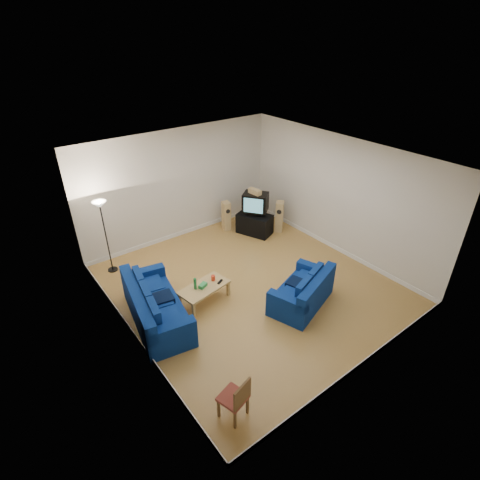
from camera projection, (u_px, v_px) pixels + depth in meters
room at (251, 230)px, 8.45m from camera, size 6.01×6.51×3.21m
sofa_three_seat at (154, 309)px, 7.96m from camera, size 1.38×2.41×0.88m
sofa_loveseat at (304, 293)px, 8.45m from camera, size 1.84×1.39×0.82m
coffee_table at (204, 288)px, 8.51m from camera, size 1.24×0.77×0.42m
bottle at (195, 284)px, 8.34m from camera, size 0.07×0.07×0.28m
tissue_box at (203, 285)px, 8.45m from camera, size 0.23×0.18×0.08m
red_canister at (213, 278)px, 8.66m from camera, size 0.10×0.10×0.13m
remote at (220, 282)px, 8.62m from camera, size 0.18×0.13×0.02m
tv_stand at (255, 224)px, 11.36m from camera, size 0.91×1.16×0.62m
av_receiver at (255, 212)px, 11.22m from camera, size 0.57×0.58×0.11m
television at (255, 202)px, 11.07m from camera, size 0.84×0.88×0.55m
centre_speaker at (255, 192)px, 10.87m from camera, size 0.20×0.42×0.14m
speaker_left at (226, 216)px, 11.49m from camera, size 0.26×0.32×0.92m
speaker_right at (279, 217)px, 11.39m from camera, size 0.36×0.36×0.97m
floor_lamp at (101, 215)px, 8.97m from camera, size 0.34×0.34×1.96m
dining_chair at (236, 398)px, 5.91m from camera, size 0.50×0.50×0.85m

